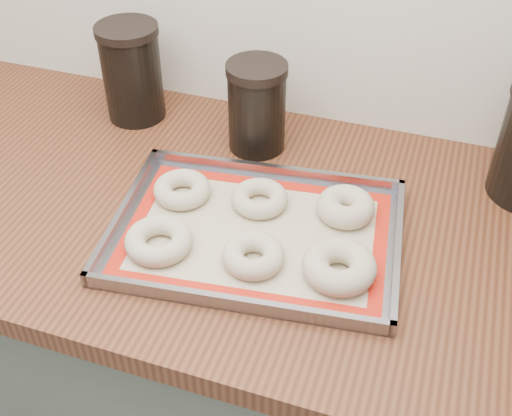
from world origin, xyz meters
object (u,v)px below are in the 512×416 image
(bagel_front_mid, at_px, (253,255))
(canister_mid, at_px, (257,107))
(bagel_front_right, at_px, (339,266))
(bagel_front_left, at_px, (159,241))
(baking_tray, at_px, (256,233))
(bagel_back_right, at_px, (345,207))
(canister_left, at_px, (132,72))
(bagel_back_mid, at_px, (259,198))
(bagel_back_left, at_px, (182,189))

(bagel_front_mid, relative_size, canister_mid, 0.56)
(bagel_front_right, bearing_deg, bagel_front_left, -173.63)
(baking_tray, xyz_separation_m, bagel_front_mid, (0.02, -0.06, 0.01))
(bagel_front_left, distance_m, bagel_back_right, 0.31)
(canister_mid, bearing_deg, canister_left, 174.12)
(baking_tray, bearing_deg, bagel_back_mid, 103.95)
(baking_tray, distance_m, bagel_front_left, 0.16)
(bagel_front_left, xyz_separation_m, canister_mid, (0.05, 0.33, 0.07))
(bagel_front_right, bearing_deg, bagel_front_mid, -173.12)
(baking_tray, relative_size, canister_mid, 2.87)
(baking_tray, distance_m, bagel_back_right, 0.16)
(canister_left, height_order, canister_mid, canister_left)
(bagel_front_mid, height_order, bagel_back_left, bagel_front_mid)
(bagel_front_left, relative_size, bagel_front_mid, 1.11)
(bagel_back_mid, bearing_deg, baking_tray, -76.05)
(bagel_front_left, distance_m, bagel_back_left, 0.13)
(bagel_front_left, relative_size, canister_left, 0.55)
(bagel_back_left, relative_size, bagel_back_mid, 1.03)
(bagel_front_left, height_order, bagel_back_left, bagel_front_left)
(baking_tray, bearing_deg, bagel_front_left, -149.14)
(bagel_back_left, bearing_deg, bagel_front_left, -82.43)
(bagel_back_left, relative_size, canister_left, 0.51)
(baking_tray, distance_m, bagel_front_mid, 0.07)
(bagel_back_left, bearing_deg, canister_left, 131.74)
(baking_tray, xyz_separation_m, bagel_back_mid, (-0.02, 0.07, 0.01))
(bagel_front_mid, distance_m, bagel_front_right, 0.13)
(bagel_front_mid, xyz_separation_m, bagel_back_right, (0.11, 0.15, 0.00))
(bagel_back_left, bearing_deg, bagel_back_right, 8.21)
(baking_tray, height_order, bagel_front_left, bagel_front_left)
(baking_tray, height_order, canister_left, canister_left)
(canister_mid, bearing_deg, bagel_front_left, -99.28)
(bagel_front_mid, bearing_deg, bagel_back_right, 54.94)
(baking_tray, bearing_deg, canister_mid, 108.27)
(bagel_front_left, height_order, bagel_front_mid, same)
(bagel_front_right, bearing_deg, baking_tray, 161.74)
(bagel_front_mid, height_order, canister_left, canister_left)
(canister_left, xyz_separation_m, canister_mid, (0.27, -0.03, -0.01))
(baking_tray, xyz_separation_m, bagel_front_right, (0.15, -0.05, 0.02))
(bagel_front_right, xyz_separation_m, bagel_back_mid, (-0.17, 0.12, -0.00))
(bagel_back_left, distance_m, canister_mid, 0.22)
(canister_left, bearing_deg, bagel_back_mid, -31.30)
(bagel_back_right, bearing_deg, bagel_back_left, -171.79)
(bagel_back_left, relative_size, canister_mid, 0.57)
(bagel_front_left, bearing_deg, canister_left, 121.44)
(bagel_back_left, height_order, canister_left, canister_left)
(canister_mid, bearing_deg, bagel_front_right, -52.14)
(bagel_back_mid, bearing_deg, canister_left, 148.70)
(bagel_front_right, bearing_deg, canister_mid, 127.86)
(canister_left, bearing_deg, baking_tray, -37.95)
(bagel_front_left, xyz_separation_m, bagel_back_left, (-0.02, 0.13, -0.00))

